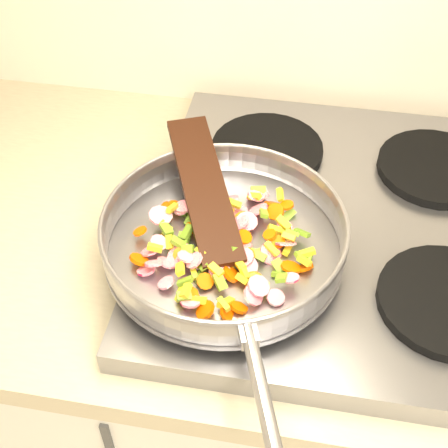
# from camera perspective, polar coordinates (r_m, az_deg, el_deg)

# --- Properties ---
(cooktop) EXTENTS (0.60, 0.60, 0.04)m
(cooktop) POSITION_cam_1_polar(r_m,az_deg,el_deg) (0.99, 10.93, -0.43)
(cooktop) COLOR #939399
(cooktop) RESTS_ON counter_top
(grate_fl) EXTENTS (0.19, 0.19, 0.02)m
(grate_fl) POSITION_cam_1_polar(r_m,az_deg,el_deg) (0.87, 1.62, -4.51)
(grate_fl) COLOR black
(grate_fl) RESTS_ON cooktop
(grate_fr) EXTENTS (0.19, 0.19, 0.02)m
(grate_fr) POSITION_cam_1_polar(r_m,az_deg,el_deg) (0.89, 19.81, -6.65)
(grate_fr) COLOR black
(grate_fr) RESTS_ON cooktop
(grate_bl) EXTENTS (0.19, 0.19, 0.02)m
(grate_bl) POSITION_cam_1_polar(r_m,az_deg,el_deg) (1.07, 3.96, 6.84)
(grate_bl) COLOR black
(grate_bl) RESTS_ON cooktop
(grate_br) EXTENTS (0.19, 0.19, 0.02)m
(grate_br) POSITION_cam_1_polar(r_m,az_deg,el_deg) (1.09, 18.77, 4.89)
(grate_br) COLOR black
(grate_br) RESTS_ON cooktop
(saute_pan) EXTENTS (0.38, 0.53, 0.06)m
(saute_pan) POSITION_cam_1_polar(r_m,az_deg,el_deg) (0.86, 0.02, -1.02)
(saute_pan) COLOR #9E9EA5
(saute_pan) RESTS_ON grate_fl
(vegetable_heap) EXTENTS (0.26, 0.26, 0.05)m
(vegetable_heap) POSITION_cam_1_polar(r_m,az_deg,el_deg) (0.87, 0.08, -1.79)
(vegetable_heap) COLOR yellow
(vegetable_heap) RESTS_ON saute_pan
(wooden_spatula) EXTENTS (0.16, 0.27, 0.06)m
(wooden_spatula) POSITION_cam_1_polar(r_m,az_deg,el_deg) (0.91, -1.84, 3.34)
(wooden_spatula) COLOR black
(wooden_spatula) RESTS_ON saute_pan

